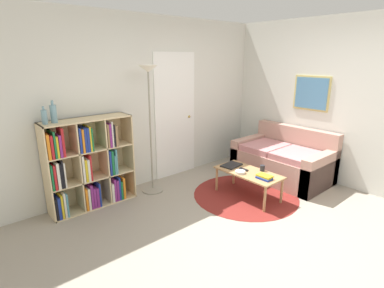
{
  "coord_description": "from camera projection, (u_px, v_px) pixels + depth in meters",
  "views": [
    {
      "loc": [
        -2.63,
        -1.76,
        1.99
      ],
      "look_at": [
        -0.09,
        1.21,
        0.85
      ],
      "focal_mm": 28.0,
      "sensor_mm": 36.0,
      "label": 1
    }
  ],
  "objects": [
    {
      "name": "laptop",
      "position": [
        231.0,
        165.0,
        4.56
      ],
      "size": [
        0.33,
        0.25,
        0.02
      ],
      "color": "black",
      "rests_on": "coffee_table"
    },
    {
      "name": "wall_back",
      "position": [
        156.0,
        103.0,
        4.75
      ],
      "size": [
        7.18,
        0.11,
        2.6
      ],
      "color": "silver",
      "rests_on": "ground_plane"
    },
    {
      "name": "cup",
      "position": [
        262.0,
        168.0,
        4.35
      ],
      "size": [
        0.07,
        0.07,
        0.09
      ],
      "color": "#28282D",
      "rests_on": "coffee_table"
    },
    {
      "name": "floor_lamp",
      "position": [
        149.0,
        96.0,
        4.23
      ],
      "size": [
        0.32,
        0.32,
        1.88
      ],
      "color": "gray",
      "rests_on": "ground_plane"
    },
    {
      "name": "bottle_middle",
      "position": [
        54.0,
        114.0,
        3.59
      ],
      "size": [
        0.08,
        0.08,
        0.27
      ],
      "color": "#6B93A3",
      "rests_on": "bookshelf"
    },
    {
      "name": "ground_plane",
      "position": [
        265.0,
        235.0,
        3.48
      ],
      "size": [
        14.0,
        14.0,
        0.0
      ],
      "primitive_type": "plane",
      "color": "gray"
    },
    {
      "name": "coffee_table",
      "position": [
        248.0,
        174.0,
        4.35
      ],
      "size": [
        0.47,
        0.97,
        0.39
      ],
      "color": "#AD7F51",
      "rests_on": "ground_plane"
    },
    {
      "name": "bookshelf",
      "position": [
        87.0,
        166.0,
        4.0
      ],
      "size": [
        1.15,
        0.34,
        1.22
      ],
      "color": "beige",
      "rests_on": "ground_plane"
    },
    {
      "name": "bowl",
      "position": [
        240.0,
        172.0,
        4.27
      ],
      "size": [
        0.15,
        0.15,
        0.04
      ],
      "color": "silver",
      "rests_on": "coffee_table"
    },
    {
      "name": "rug",
      "position": [
        245.0,
        195.0,
        4.48
      ],
      "size": [
        1.54,
        1.54,
        0.01
      ],
      "color": "maroon",
      "rests_on": "ground_plane"
    },
    {
      "name": "wall_right",
      "position": [
        292.0,
        98.0,
        5.24
      ],
      "size": [
        0.08,
        5.2,
        2.6
      ],
      "color": "silver",
      "rests_on": "ground_plane"
    },
    {
      "name": "book_stack_on_table",
      "position": [
        264.0,
        177.0,
        4.07
      ],
      "size": [
        0.15,
        0.21,
        0.05
      ],
      "color": "navy",
      "rests_on": "coffee_table"
    },
    {
      "name": "couch",
      "position": [
        284.0,
        161.0,
        5.08
      ],
      "size": [
        0.92,
        1.5,
        0.84
      ],
      "color": "tan",
      "rests_on": "ground_plane"
    },
    {
      "name": "bottle_left",
      "position": [
        44.0,
        117.0,
        3.51
      ],
      "size": [
        0.06,
        0.06,
        0.21
      ],
      "color": "#6B93A3",
      "rests_on": "bookshelf"
    },
    {
      "name": "remote",
      "position": [
        244.0,
        169.0,
        4.39
      ],
      "size": [
        0.04,
        0.14,
        0.02
      ],
      "color": "black",
      "rests_on": "coffee_table"
    }
  ]
}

